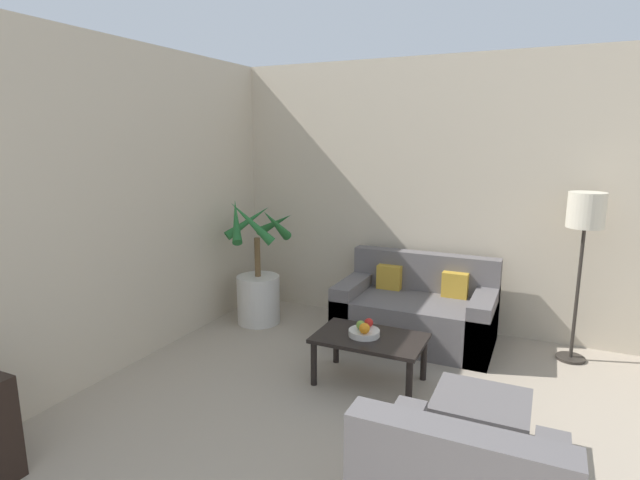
# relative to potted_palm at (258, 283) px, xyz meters

# --- Properties ---
(wall_back) EXTENTS (7.67, 0.06, 2.70)m
(wall_back) POSITION_rel_potted_palm_xyz_m (2.57, 0.73, 0.92)
(wall_back) COLOR beige
(wall_back) RESTS_ON ground_plane
(potted_palm) EXTENTS (0.74, 0.73, 1.33)m
(potted_palm) POSITION_rel_potted_palm_xyz_m (0.00, 0.00, 0.00)
(potted_palm) COLOR beige
(potted_palm) RESTS_ON ground_plane
(sofa_loveseat) EXTENTS (1.44, 0.82, 0.81)m
(sofa_loveseat) POSITION_rel_potted_palm_xyz_m (1.63, 0.23, -0.15)
(sofa_loveseat) COLOR #605B5B
(sofa_loveseat) RESTS_ON ground_plane
(floor_lamp) EXTENTS (0.30, 0.30, 1.48)m
(floor_lamp) POSITION_rel_potted_palm_xyz_m (2.98, 0.37, 0.81)
(floor_lamp) COLOR #2D2823
(floor_lamp) RESTS_ON ground_plane
(coffee_table) EXTENTS (0.86, 0.54, 0.39)m
(coffee_table) POSITION_rel_potted_palm_xyz_m (1.51, -0.77, -0.10)
(coffee_table) COLOR black
(coffee_table) RESTS_ON ground_plane
(fruit_bowl) EXTENTS (0.25, 0.25, 0.05)m
(fruit_bowl) POSITION_rel_potted_palm_xyz_m (1.46, -0.78, -0.02)
(fruit_bowl) COLOR beige
(fruit_bowl) RESTS_ON coffee_table
(apple_red) EXTENTS (0.07, 0.07, 0.07)m
(apple_red) POSITION_rel_potted_palm_xyz_m (1.47, -0.71, 0.04)
(apple_red) COLOR red
(apple_red) RESTS_ON fruit_bowl
(apple_green) EXTENTS (0.07, 0.07, 0.07)m
(apple_green) POSITION_rel_potted_palm_xyz_m (1.43, -0.78, 0.04)
(apple_green) COLOR olive
(apple_green) RESTS_ON fruit_bowl
(orange_fruit) EXTENTS (0.08, 0.08, 0.08)m
(orange_fruit) POSITION_rel_potted_palm_xyz_m (1.49, -0.85, 0.05)
(orange_fruit) COLOR orange
(orange_fruit) RESTS_ON fruit_bowl
(ottoman) EXTENTS (0.56, 0.51, 0.38)m
(ottoman) POSITION_rel_potted_palm_xyz_m (2.43, -1.37, -0.24)
(ottoman) COLOR #605B5B
(ottoman) RESTS_ON ground_plane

